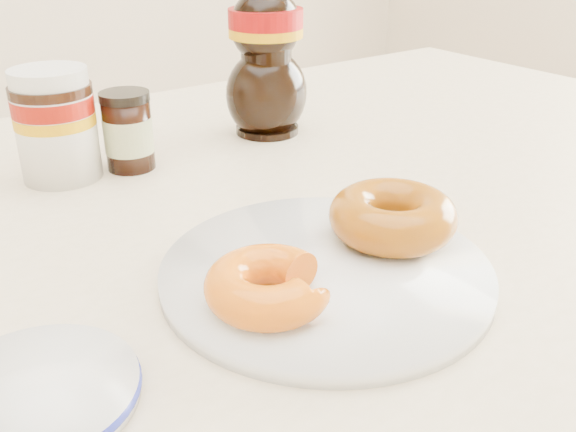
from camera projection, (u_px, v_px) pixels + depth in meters
dining_table at (277, 275)px, 0.66m from camera, size 1.40×0.90×0.75m
plate at (326, 272)px, 0.50m from camera, size 0.26×0.26×0.01m
donut_bitten at (268, 286)px, 0.44m from camera, size 0.10×0.10×0.03m
donut_whole at (393, 216)px, 0.53m from camera, size 0.13×0.13×0.04m
nutella_jar at (55, 120)px, 0.66m from camera, size 0.08×0.08×0.12m
syrup_bottle at (266, 50)px, 0.78m from camera, size 0.11×0.09×0.21m
dark_jar at (128, 132)px, 0.69m from camera, size 0.05×0.05×0.09m
blue_rim_saucer at (35, 392)px, 0.37m from camera, size 0.12×0.12×0.01m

